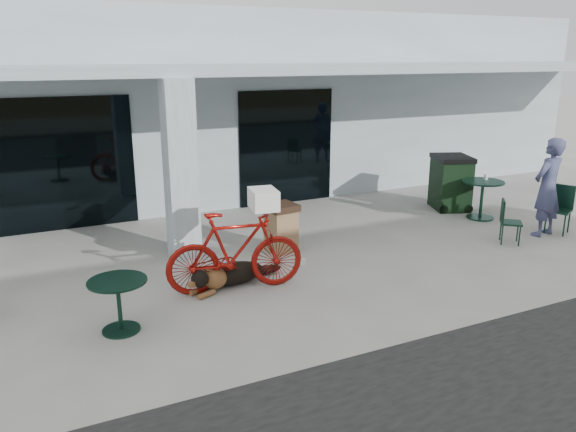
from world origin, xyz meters
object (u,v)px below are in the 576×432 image
cafe_chair_far_a (511,222)px  person (548,187)px  trash_receptacle (281,228)px  dog (230,272)px  wheeled_bin (451,182)px  bicycle (235,251)px  cafe_table_far (482,200)px  cafe_chair_far_b (559,210)px  cafe_table_near (119,306)px

cafe_chair_far_a → person: (0.99, 0.09, 0.56)m
cafe_chair_far_a → trash_receptacle: (-4.14, 1.49, 0.03)m
dog → wheeled_bin: size_ratio=1.02×
bicycle → cafe_table_far: bearing=-68.9°
cafe_chair_far_a → cafe_chair_far_b: bearing=-46.8°
wheeled_bin → dog: bearing=-140.5°
cafe_chair_far_b → person: person is taller
cafe_chair_far_b → wheeled_bin: bearing=170.3°
trash_receptacle → dog: bearing=-141.7°
cafe_chair_far_b → person: (-0.38, 0.03, 0.50)m
cafe_chair_far_b → person: 0.62m
cafe_chair_far_a → person: size_ratio=0.43×
cafe_table_far → wheeled_bin: (-0.06, 0.95, 0.20)m
person → cafe_chair_far_b: bearing=165.6°
wheeled_bin → trash_receptacle: bearing=-147.4°
bicycle → wheeled_bin: (6.21, 2.32, -0.01)m
dog → cafe_table_far: cafe_table_far is taller
dog → cafe_table_near: 1.99m
cafe_table_far → wheeled_bin: bearing=93.4°
dog → trash_receptacle: 1.79m
cafe_chair_far_a → cafe_chair_far_b: 1.36m
dog → wheeled_bin: wheeled_bin is taller
bicycle → cafe_table_far: bicycle is taller
dog → trash_receptacle: size_ratio=1.42×
cafe_table_far → dog: bearing=-169.6°
person → bicycle: bearing=-10.8°
trash_receptacle → cafe_chair_far_b: bearing=-14.6°
cafe_chair_far_b → dog: bearing=-118.0°
cafe_table_near → cafe_chair_far_b: size_ratio=0.78×
bicycle → cafe_chair_far_b: 6.88m
dog → bicycle: bearing=-109.0°
cafe_chair_far_a → wheeled_bin: (0.69, 2.49, 0.20)m
bicycle → dog: (-0.01, 0.22, -0.42)m
person → trash_receptacle: 5.34m
bicycle → wheeled_bin: bicycle is taller
bicycle → dog: bearing=11.3°
cafe_table_far → trash_receptacle: size_ratio=1.00×
dog → person: bearing=-24.1°
bicycle → wheeled_bin: bearing=-60.7°
dog → cafe_chair_far_a: 5.55m
dog → wheeled_bin: bearing=-2.8°
cafe_table_near → trash_receptacle: bearing=30.7°
cafe_table_near → dog: bearing=23.9°
cafe_table_far → wheeled_bin: size_ratio=0.72×
cafe_table_near → cafe_table_far: cafe_table_far is taller
wheeled_bin → person: bearing=-62.0°
cafe_table_far → person: (0.24, -1.45, 0.56)m
cafe_table_far → cafe_chair_far_a: size_ratio=1.06×
bicycle → cafe_table_near: size_ratio=2.76×
cafe_table_near → cafe_chair_far_a: 7.36m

